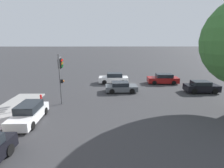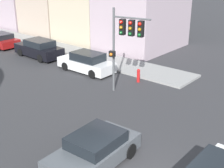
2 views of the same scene
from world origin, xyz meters
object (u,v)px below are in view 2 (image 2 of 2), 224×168
Objects in this scene: fire_hydrant at (138,75)px; traffic_signal at (126,35)px; parked_car_0 at (87,63)px; crossing_car_1 at (94,150)px; parked_car_1 at (39,49)px; parked_car_2 at (0,40)px.

traffic_signal is at bearing -166.26° from fire_hydrant.
parked_car_0 is at bearing -117.54° from traffic_signal.
traffic_signal is 1.26× the size of crossing_car_1.
fire_hydrant is (2.08, 0.51, -3.13)m from traffic_signal.
parked_car_0 is 4.77× the size of fire_hydrant.
crossing_car_1 is 15.90m from parked_car_1.
traffic_signal reaches higher than parked_car_2.
crossing_car_1 is at bearing 135.41° from parked_car_0.
traffic_signal reaches higher than parked_car_0.
parked_car_1 is (7.96, 13.77, 0.10)m from crossing_car_1.
parked_car_2 is at bearing 3.80° from parked_car_1.
traffic_signal is at bearing 162.35° from parked_car_0.
parked_car_0 is at bearing -179.17° from parked_car_1.
crossing_car_1 is 11.28m from parked_car_0.
parked_car_2 is at bearing -0.17° from parked_car_0.
traffic_signal is 1.10× the size of parked_car_1.
parked_car_1 is 1.15× the size of parked_car_2.
parked_car_0 is (7.84, 8.10, 0.06)m from crossing_car_1.
crossing_car_1 is at bearing -154.97° from fire_hydrant.
traffic_signal reaches higher than parked_car_1.
parked_car_2 reaches higher than crossing_car_1.
crossing_car_1 is 4.37× the size of fire_hydrant.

